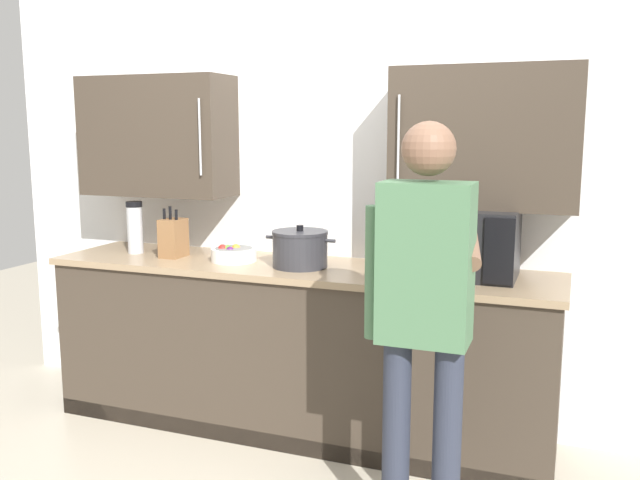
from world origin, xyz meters
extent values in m
cube|color=white|center=(0.00, 1.19, 1.28)|extent=(4.06, 0.10, 2.57)
cube|color=#3D3328|center=(-0.93, 0.98, 1.57)|extent=(0.89, 0.32, 0.68)
cylinder|color=#B7BABF|center=(-0.54, 0.81, 1.57)|extent=(0.01, 0.01, 0.41)
cube|color=#3D3328|center=(0.93, 0.98, 1.57)|extent=(0.89, 0.32, 0.68)
cylinder|color=#B7BABF|center=(0.54, 0.81, 1.57)|extent=(0.01, 0.01, 0.41)
cube|color=#3D3328|center=(0.00, 0.84, 0.44)|extent=(2.67, 0.59, 0.87)
cube|color=#937A5B|center=(0.00, 0.84, 0.89)|extent=(2.71, 0.63, 0.03)
cube|color=black|center=(0.00, 0.57, 0.04)|extent=(2.67, 0.04, 0.09)
cube|color=black|center=(0.87, 0.88, 1.07)|extent=(0.48, 0.36, 0.33)
cube|color=beige|center=(0.80, 0.87, 1.07)|extent=(0.31, 0.31, 0.26)
cube|color=black|center=(1.04, 0.70, 1.07)|extent=(0.13, 0.01, 0.30)
cube|color=black|center=(0.66, 0.53, 1.07)|extent=(0.09, 0.34, 0.30)
cube|color=brown|center=(-0.73, 0.81, 1.01)|extent=(0.11, 0.15, 0.21)
cylinder|color=black|center=(-0.77, 0.79, 1.15)|extent=(0.02, 0.02, 0.06)
cylinder|color=black|center=(-0.73, 0.79, 1.16)|extent=(0.02, 0.02, 0.07)
cylinder|color=black|center=(-0.69, 0.79, 1.15)|extent=(0.02, 0.02, 0.06)
cylinder|color=#B7BABF|center=(-1.00, 0.83, 1.04)|extent=(0.09, 0.09, 0.27)
cylinder|color=black|center=(-1.00, 0.83, 1.19)|extent=(0.09, 0.09, 0.03)
cylinder|color=#2D2D33|center=(0.03, 0.80, 0.99)|extent=(0.28, 0.28, 0.17)
cylinder|color=#2D2D33|center=(0.03, 0.80, 1.09)|extent=(0.29, 0.29, 0.02)
cylinder|color=black|center=(0.03, 0.80, 1.11)|extent=(0.04, 0.04, 0.03)
cylinder|color=#2D2D33|center=(-0.13, 0.80, 1.06)|extent=(0.05, 0.02, 0.02)
cylinder|color=#2D2D33|center=(0.20, 0.80, 1.06)|extent=(0.05, 0.02, 0.02)
cylinder|color=white|center=(-0.36, 0.82, 0.94)|extent=(0.25, 0.25, 0.07)
cylinder|color=slate|center=(-0.36, 0.82, 0.96)|extent=(0.20, 0.20, 0.04)
sphere|color=#511E5B|center=(-0.36, 0.78, 0.97)|extent=(0.04, 0.04, 0.04)
sphere|color=#5B9333|center=(-0.39, 0.81, 0.97)|extent=(0.05, 0.05, 0.05)
sphere|color=red|center=(-0.41, 0.79, 0.98)|extent=(0.05, 0.05, 0.05)
sphere|color=orange|center=(-0.36, 0.84, 0.97)|extent=(0.05, 0.05, 0.05)
cylinder|color=#282D3D|center=(0.74, 0.07, 0.41)|extent=(0.11, 0.11, 0.82)
cylinder|color=#282D3D|center=(0.94, 0.07, 0.41)|extent=(0.11, 0.11, 0.82)
cube|color=#47704C|center=(0.84, 0.07, 1.12)|extent=(0.34, 0.20, 0.61)
sphere|color=brown|center=(0.84, 0.07, 1.55)|extent=(0.20, 0.20, 0.20)
cylinder|color=brown|center=(0.95, 0.31, 1.25)|extent=(0.20, 0.53, 0.30)
cylinder|color=#47704C|center=(0.64, 0.07, 1.07)|extent=(0.07, 0.07, 0.52)
camera|label=1|loc=(1.36, -2.39, 1.62)|focal=38.19mm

